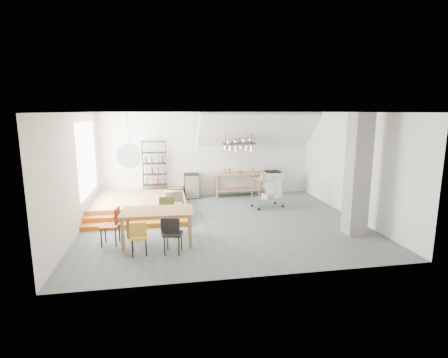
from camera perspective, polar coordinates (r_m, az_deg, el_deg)
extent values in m
plane|color=#576264|center=(10.38, -0.14, -7.12)|extent=(8.00, 8.00, 0.00)
cube|color=silver|center=(13.42, -2.71, 4.03)|extent=(8.00, 0.04, 3.20)
cube|color=silver|center=(10.12, -23.07, 0.85)|extent=(0.04, 7.00, 3.20)
cube|color=silver|center=(11.38, 20.14, 2.10)|extent=(0.04, 7.00, 3.20)
cube|color=white|center=(9.86, -0.14, 10.84)|extent=(8.00, 7.00, 0.02)
cube|color=white|center=(13.11, 5.50, 7.99)|extent=(4.40, 1.44, 1.32)
cube|color=white|center=(11.53, -21.41, 3.13)|extent=(0.02, 2.50, 2.20)
cube|color=#926949|center=(12.13, -13.55, -3.77)|extent=(3.00, 3.00, 0.40)
cube|color=#C36716|center=(10.29, -14.14, -7.22)|extent=(3.00, 0.35, 0.13)
cube|color=#C36716|center=(10.61, -14.03, -6.30)|extent=(3.00, 0.35, 0.27)
cube|color=gray|center=(9.75, 20.96, 0.65)|extent=(0.50, 0.50, 3.20)
cube|color=#926949|center=(13.37, 2.19, 0.88)|extent=(1.80, 0.60, 0.06)
cube|color=#926949|center=(13.50, 2.17, -1.75)|extent=(1.70, 0.55, 0.04)
cube|color=#926949|center=(13.86, 5.30, -0.69)|extent=(0.06, 0.06, 0.86)
cube|color=#926949|center=(13.52, -1.42, -0.94)|extent=(0.06, 0.06, 0.86)
cube|color=#926949|center=(13.44, 5.79, -1.06)|extent=(0.06, 0.06, 0.86)
cube|color=#926949|center=(13.10, -1.13, -1.33)|extent=(0.06, 0.06, 0.86)
cube|color=white|center=(13.81, 7.86, -0.70)|extent=(0.60, 0.60, 0.90)
cube|color=black|center=(13.73, 7.91, 1.22)|extent=(0.58, 0.58, 0.03)
cube|color=white|center=(13.97, 7.58, 1.94)|extent=(0.60, 0.05, 0.25)
cylinder|color=black|center=(13.90, 8.29, 1.43)|extent=(0.18, 0.18, 0.02)
cylinder|color=black|center=(13.81, 7.19, 1.40)|extent=(0.18, 0.18, 0.02)
cylinder|color=black|center=(13.63, 8.66, 1.24)|extent=(0.18, 0.18, 0.02)
cylinder|color=black|center=(13.55, 7.53, 1.21)|extent=(0.18, 0.18, 0.02)
cube|color=#3B2717|center=(13.02, 2.41, 5.81)|extent=(1.20, 0.50, 0.05)
cylinder|color=black|center=(12.88, 0.24, 8.32)|extent=(0.02, 0.02, 1.15)
cylinder|color=black|center=(13.10, 4.59, 8.33)|extent=(0.02, 0.02, 1.15)
cylinder|color=silver|center=(12.89, 0.28, 5.14)|extent=(0.16, 0.16, 0.12)
cylinder|color=silver|center=(12.93, 1.15, 5.06)|extent=(0.20, 0.20, 0.16)
cylinder|color=silver|center=(12.97, 2.02, 4.99)|extent=(0.16, 0.16, 0.20)
cylinder|color=silver|center=(13.01, 2.89, 5.18)|extent=(0.20, 0.20, 0.12)
cylinder|color=silver|center=(13.06, 3.75, 5.10)|extent=(0.16, 0.16, 0.16)
cylinder|color=silver|center=(13.11, 4.60, 5.02)|extent=(0.20, 0.20, 0.20)
cylinder|color=black|center=(13.24, -9.44, 2.48)|extent=(0.02, 0.02, 1.80)
cylinder|color=black|center=(13.26, -13.07, 2.36)|extent=(0.02, 0.02, 1.80)
cylinder|color=black|center=(12.88, -9.42, 2.25)|extent=(0.02, 0.02, 1.80)
cylinder|color=black|center=(12.90, -13.15, 2.12)|extent=(0.02, 0.02, 1.80)
cube|color=black|center=(13.19, -11.15, -0.92)|extent=(0.88, 0.38, 0.02)
cube|color=black|center=(13.12, -11.21, 0.79)|extent=(0.88, 0.38, 0.02)
cube|color=black|center=(13.05, -11.28, 2.52)|extent=(0.88, 0.38, 0.02)
cube|color=black|center=(13.00, -11.35, 4.26)|extent=(0.88, 0.38, 0.02)
cube|color=black|center=(12.96, -11.41, 6.02)|extent=(0.88, 0.38, 0.03)
cylinder|color=#408736|center=(13.16, -11.17, -0.32)|extent=(0.07, 0.07, 0.24)
cylinder|color=#A3861B|center=(13.09, -11.24, 1.39)|extent=(0.07, 0.07, 0.24)
cylinder|color=maroon|center=(13.03, -11.30, 3.13)|extent=(0.07, 0.07, 0.24)
cube|color=#926949|center=(10.81, -8.17, -3.46)|extent=(0.60, 0.40, 0.03)
cylinder|color=black|center=(11.00, -6.79, -3.61)|extent=(0.02, 0.02, 0.13)
cylinder|color=black|center=(10.99, -9.60, -3.71)|extent=(0.02, 0.02, 0.13)
cylinder|color=black|center=(10.67, -6.68, -4.06)|extent=(0.02, 0.02, 0.13)
cylinder|color=black|center=(10.66, -9.58, -4.17)|extent=(0.02, 0.02, 0.13)
sphere|color=white|center=(8.56, -15.20, 3.72)|extent=(0.60, 0.60, 0.60)
cube|color=brown|center=(8.78, -10.85, -5.25)|extent=(1.80, 1.07, 0.07)
cube|color=brown|center=(9.29, -5.71, -6.89)|extent=(0.08, 0.08, 0.77)
cube|color=brown|center=(9.38, -15.45, -7.06)|extent=(0.08, 0.08, 0.77)
cube|color=brown|center=(8.50, -5.54, -8.61)|extent=(0.08, 0.08, 0.77)
cube|color=brown|center=(8.60, -16.22, -8.76)|extent=(0.08, 0.08, 0.77)
cube|color=gold|center=(8.26, -13.73, -9.19)|extent=(0.39, 0.39, 0.04)
cube|color=gold|center=(8.02, -13.82, -8.03)|extent=(0.36, 0.05, 0.33)
cylinder|color=black|center=(8.20, -14.74, -11.00)|extent=(0.03, 0.03, 0.41)
cylinder|color=black|center=(8.19, -12.61, -10.92)|extent=(0.03, 0.03, 0.41)
cylinder|color=black|center=(8.48, -14.68, -10.25)|extent=(0.03, 0.03, 0.41)
cylinder|color=black|center=(8.47, -12.62, -10.17)|extent=(0.03, 0.03, 0.41)
cube|color=black|center=(8.19, -8.35, -8.86)|extent=(0.49, 0.49, 0.04)
cube|color=black|center=(7.94, -8.66, -7.57)|extent=(0.39, 0.13, 0.36)
cylinder|color=black|center=(8.16, -9.68, -10.76)|extent=(0.03, 0.03, 0.45)
cylinder|color=black|center=(8.10, -7.37, -10.87)|extent=(0.03, 0.03, 0.45)
cylinder|color=black|center=(8.46, -9.18, -9.94)|extent=(0.03, 0.03, 0.45)
cylinder|color=black|center=(8.40, -6.97, -10.04)|extent=(0.03, 0.03, 0.45)
cube|color=#5B632F|center=(9.54, -9.21, -5.83)|extent=(0.45, 0.45, 0.04)
cube|color=#5B632F|center=(9.66, -9.33, -3.95)|extent=(0.41, 0.06, 0.38)
cylinder|color=black|center=(9.79, -8.21, -6.89)|extent=(0.03, 0.03, 0.48)
cylinder|color=black|center=(9.77, -10.25, -6.99)|extent=(0.03, 0.03, 0.48)
cylinder|color=black|center=(9.46, -8.04, -7.53)|extent=(0.03, 0.03, 0.48)
cylinder|color=black|center=(9.44, -10.16, -7.63)|extent=(0.03, 0.03, 0.48)
cube|color=#A13317|center=(9.02, -18.14, -7.28)|extent=(0.48, 0.48, 0.04)
cube|color=#A13317|center=(8.90, -17.04, -5.67)|extent=(0.10, 0.41, 0.38)
cylinder|color=black|center=(8.90, -17.26, -9.16)|extent=(0.03, 0.03, 0.47)
cylinder|color=black|center=(9.21, -16.72, -8.43)|extent=(0.03, 0.03, 0.47)
cylinder|color=black|center=(9.00, -19.40, -9.08)|extent=(0.03, 0.03, 0.47)
cylinder|color=black|center=(9.30, -18.80, -8.37)|extent=(0.03, 0.03, 0.47)
cube|color=silver|center=(11.86, 7.19, -0.04)|extent=(1.09, 0.76, 0.04)
cube|color=silver|center=(12.00, 7.12, -3.05)|extent=(1.09, 0.76, 0.03)
cylinder|color=silver|center=(12.40, 8.43, -1.84)|extent=(0.03, 0.03, 0.95)
sphere|color=black|center=(12.51, 8.37, -3.86)|extent=(0.09, 0.09, 0.09)
cylinder|color=silver|center=(11.95, 4.62, -2.24)|extent=(0.03, 0.03, 0.95)
sphere|color=black|center=(12.06, 4.59, -4.34)|extent=(0.09, 0.09, 0.09)
cylinder|color=silver|center=(12.00, 9.64, -2.31)|extent=(0.03, 0.03, 0.95)
sphere|color=black|center=(12.11, 9.57, -4.39)|extent=(0.09, 0.09, 0.09)
cylinder|color=silver|center=(11.53, 5.75, -2.75)|extent=(0.03, 0.03, 0.95)
sphere|color=black|center=(11.65, 5.70, -4.91)|extent=(0.09, 0.09, 0.09)
cube|color=black|center=(13.25, -5.30, -1.10)|extent=(0.54, 0.54, 0.92)
imported|color=beige|center=(10.77, -8.20, -2.62)|extent=(0.54, 0.37, 0.30)
imported|color=silver|center=(13.34, 2.72, 1.11)|extent=(0.28, 0.28, 0.06)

